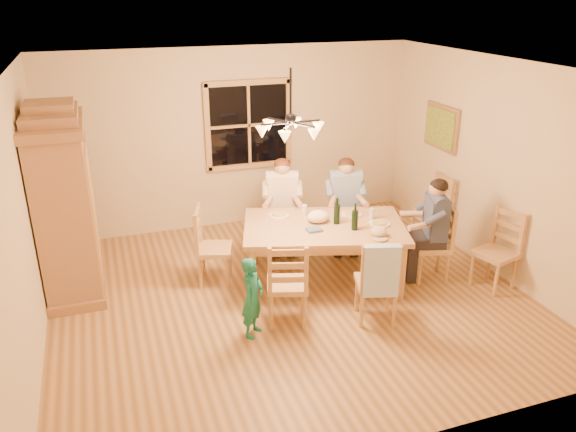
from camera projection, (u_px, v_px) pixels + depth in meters
name	position (u px, v px, depth m)	size (l,w,h in m)	color
floor	(290.00, 297.00, 6.77)	(5.50, 5.50, 0.00)	olive
ceiling	(291.00, 68.00, 5.75)	(5.50, 5.00, 0.02)	white
wall_back	(236.00, 139.00, 8.45)	(5.50, 0.02, 2.70)	beige
wall_left	(23.00, 223.00, 5.43)	(0.02, 5.00, 2.70)	beige
wall_right	(495.00, 168.00, 7.09)	(0.02, 5.00, 2.70)	beige
window	(249.00, 125.00, 8.40)	(1.30, 0.06, 1.30)	black
painting	(441.00, 128.00, 8.04)	(0.06, 0.78, 0.64)	#946340
chandelier	(291.00, 127.00, 5.99)	(0.77, 0.68, 0.71)	black
armoire	(66.00, 207.00, 6.62)	(0.66, 1.40, 2.30)	#946340
dining_table	(324.00, 232.00, 6.92)	(2.22, 1.71, 0.76)	#AD824D
chair_far_left	(282.00, 229.00, 7.90)	(0.54, 0.53, 0.99)	tan
chair_far_right	(344.00, 228.00, 7.93)	(0.54, 0.53, 0.99)	tan
chair_near_left	(287.00, 297.00, 6.18)	(0.54, 0.53, 0.99)	tan
chair_near_right	(376.00, 295.00, 6.22)	(0.54, 0.53, 0.99)	tan
chair_end_left	(215.00, 260.00, 7.01)	(0.53, 0.54, 0.99)	tan
chair_end_right	(430.00, 256.00, 7.11)	(0.53, 0.54, 0.99)	tan
adult_woman	(282.00, 194.00, 7.69)	(0.49, 0.51, 0.87)	beige
adult_plaid_man	(345.00, 193.00, 7.72)	(0.49, 0.51, 0.87)	#2F5483
adult_slate_man	(435.00, 217.00, 6.90)	(0.51, 0.49, 0.87)	#3E4864
towel	(381.00, 271.00, 5.89)	(0.38, 0.10, 0.58)	#AAC7E6
wine_bottle_a	(337.00, 211.00, 6.86)	(0.08, 0.08, 0.33)	black
wine_bottle_b	(355.00, 217.00, 6.69)	(0.08, 0.08, 0.33)	black
plate_woman	(279.00, 215.00, 7.14)	(0.26, 0.26, 0.02)	white
plate_plaid	(352.00, 214.00, 7.18)	(0.26, 0.26, 0.02)	white
plate_slate	(379.00, 224.00, 6.89)	(0.26, 0.26, 0.02)	white
wine_glass_a	(305.00, 210.00, 7.15)	(0.06, 0.06, 0.14)	silver
wine_glass_b	(372.00, 214.00, 7.04)	(0.06, 0.06, 0.14)	silver
cap	(379.00, 232.00, 6.55)	(0.20, 0.20, 0.11)	tan
napkin	(314.00, 230.00, 6.71)	(0.18, 0.14, 0.03)	#445F7D
cloth_bundle	(318.00, 216.00, 6.93)	(0.28, 0.22, 0.15)	beige
child	(252.00, 297.00, 5.88)	(0.33, 0.22, 0.90)	#1B7C67
chair_spare_front	(494.00, 265.00, 6.89)	(0.52, 0.53, 0.99)	tan
chair_spare_back	(430.00, 222.00, 8.15)	(0.43, 0.45, 0.99)	tan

